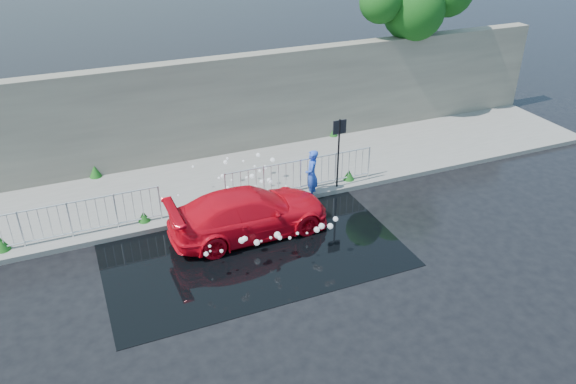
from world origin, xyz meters
The scene contains 13 objects.
ground centered at (0.00, 0.00, 0.00)m, with size 90.00×90.00×0.00m, color black.
pavement centered at (0.00, 5.00, 0.07)m, with size 30.00×4.00×0.15m, color slate.
curb centered at (0.00, 3.00, 0.08)m, with size 30.00×0.25×0.16m, color slate.
retaining_wall centered at (0.00, 7.20, 1.90)m, with size 30.00×0.60×3.50m, color #655F55.
puddle centered at (0.50, 1.00, 0.01)m, with size 8.00×5.00×0.01m, color black.
sign_post centered at (4.20, 3.10, 1.72)m, with size 0.45×0.06×2.50m.
tree centered at (9.73, 7.42, 4.79)m, with size 4.80×2.42×6.20m.
railing_left centered at (-4.00, 3.35, 0.74)m, with size 5.05×0.05×1.10m.
railing_right centered at (3.00, 3.35, 0.74)m, with size 5.05×0.05×1.10m.
weeds centered at (-0.40, 4.54, 0.33)m, with size 12.17×3.93×0.40m.
water_spray centered at (1.23, 2.29, 0.66)m, with size 3.70×5.17×1.02m.
red_car centered at (0.74, 1.82, 0.67)m, with size 1.88×4.61×1.34m, color red.
person centered at (3.23, 3.00, 0.83)m, with size 0.60×0.40×1.65m, color blue.
Camera 1 is at (-3.54, -11.17, 8.90)m, focal length 35.00 mm.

